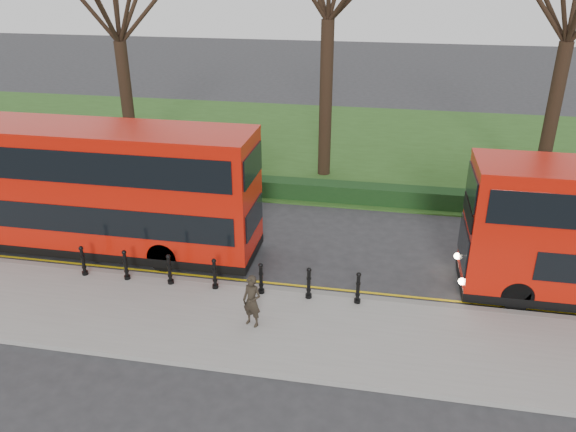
# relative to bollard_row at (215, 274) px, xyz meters

# --- Properties ---
(ground) EXTENTS (120.00, 120.00, 0.00)m
(ground) POSITION_rel_bollard_row_xyz_m (-0.01, 1.35, -0.65)
(ground) COLOR #28282B
(ground) RESTS_ON ground
(pavement) EXTENTS (60.00, 4.00, 0.15)m
(pavement) POSITION_rel_bollard_row_xyz_m (-0.01, -1.65, -0.58)
(pavement) COLOR gray
(pavement) RESTS_ON ground
(kerb) EXTENTS (60.00, 0.25, 0.16)m
(kerb) POSITION_rel_bollard_row_xyz_m (-0.01, 0.35, -0.58)
(kerb) COLOR slate
(kerb) RESTS_ON ground
(grass_verge) EXTENTS (60.00, 18.00, 0.06)m
(grass_verge) POSITION_rel_bollard_row_xyz_m (-0.01, 16.35, -0.62)
(grass_verge) COLOR #294B19
(grass_verge) RESTS_ON ground
(hedge) EXTENTS (60.00, 0.90, 0.80)m
(hedge) POSITION_rel_bollard_row_xyz_m (-0.01, 8.15, -0.25)
(hedge) COLOR black
(hedge) RESTS_ON ground
(yellow_line_outer) EXTENTS (60.00, 0.10, 0.01)m
(yellow_line_outer) POSITION_rel_bollard_row_xyz_m (-0.01, 0.65, -0.64)
(yellow_line_outer) COLOR yellow
(yellow_line_outer) RESTS_ON ground
(yellow_line_inner) EXTENTS (60.00, 0.10, 0.01)m
(yellow_line_inner) POSITION_rel_bollard_row_xyz_m (-0.01, 0.85, -0.64)
(yellow_line_inner) COLOR yellow
(yellow_line_inner) RESTS_ON ground
(bollard_row) EXTENTS (9.13, 0.15, 1.00)m
(bollard_row) POSITION_rel_bollard_row_xyz_m (0.00, 0.00, 0.00)
(bollard_row) COLOR black
(bollard_row) RESTS_ON pavement
(bus_lead) EXTENTS (11.46, 2.63, 4.56)m
(bus_lead) POSITION_rel_bollard_row_xyz_m (-4.95, 2.16, 1.65)
(bus_lead) COLOR #B41306
(bus_lead) RESTS_ON ground
(pedestrian) EXTENTS (0.66, 0.54, 1.56)m
(pedestrian) POSITION_rel_bollard_row_xyz_m (1.64, -1.69, 0.28)
(pedestrian) COLOR black
(pedestrian) RESTS_ON pavement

